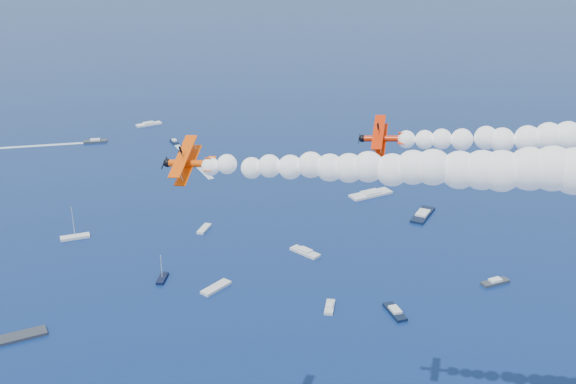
# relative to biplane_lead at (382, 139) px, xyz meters

# --- Properties ---
(biplane_lead) EXTENTS (6.81, 8.24, 7.15)m
(biplane_lead) POSITION_rel_biplane_lead_xyz_m (0.00, 0.00, 0.00)
(biplane_lead) COLOR red
(biplane_trail) EXTENTS (7.44, 9.44, 8.12)m
(biplane_trail) POSITION_rel_biplane_lead_xyz_m (-24.05, -11.02, -1.62)
(biplane_trail) COLOR #FF4C05
(smoke_trail_trail) EXTENTS (61.04, 10.44, 10.83)m
(smoke_trail_trail) POSITION_rel_biplane_lead_xyz_m (6.23, -12.13, 0.69)
(smoke_trail_trail) COLOR white
(spectator_boats) EXTENTS (213.98, 179.66, 0.70)m
(spectator_boats) POSITION_rel_biplane_lead_xyz_m (-23.24, 83.82, -57.52)
(spectator_boats) COLOR black
(spectator_boats) RESTS_ON ground
(boat_wakes) EXTENTS (191.17, 31.14, 0.04)m
(boat_wakes) POSITION_rel_biplane_lead_xyz_m (-69.18, 134.99, -57.84)
(boat_wakes) COLOR white
(boat_wakes) RESTS_ON ground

